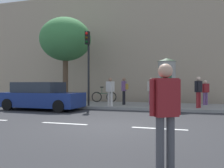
{
  "coord_description": "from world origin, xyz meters",
  "views": [
    {
      "loc": [
        2.57,
        -7.99,
        1.46
      ],
      "look_at": [
        -0.5,
        2.0,
        1.44
      ],
      "focal_mm": 39.14,
      "sensor_mm": 36.0,
      "label": 1
    }
  ],
  "objects_px": {
    "pedestrian_tallest": "(165,108)",
    "pedestrian_in_red_top": "(151,89)",
    "parked_car_dark": "(41,97)",
    "poster_column": "(167,82)",
    "bicycle_leaning": "(104,97)",
    "pedestrian_in_dark_shirt": "(110,89)",
    "traffic_light": "(88,56)",
    "pedestrian_with_backpack": "(124,88)",
    "street_tree": "(65,40)",
    "pedestrian_in_light_jacket": "(205,91)",
    "pedestrian_near_pole": "(198,90)"
  },
  "relations": [
    {
      "from": "pedestrian_in_dark_shirt",
      "to": "pedestrian_with_backpack",
      "type": "bearing_deg",
      "value": 64.38
    },
    {
      "from": "pedestrian_in_red_top",
      "to": "pedestrian_in_light_jacket",
      "type": "bearing_deg",
      "value": 17.16
    },
    {
      "from": "pedestrian_tallest",
      "to": "pedestrian_in_dark_shirt",
      "type": "xyz_separation_m",
      "value": [
        -3.94,
        9.39,
        0.08
      ]
    },
    {
      "from": "pedestrian_tallest",
      "to": "parked_car_dark",
      "type": "xyz_separation_m",
      "value": [
        -7.43,
        7.66,
        -0.32
      ]
    },
    {
      "from": "traffic_light",
      "to": "poster_column",
      "type": "height_order",
      "value": "traffic_light"
    },
    {
      "from": "poster_column",
      "to": "pedestrian_in_red_top",
      "type": "xyz_separation_m",
      "value": [
        -1.0,
        0.99,
        -0.42
      ]
    },
    {
      "from": "traffic_light",
      "to": "poster_column",
      "type": "xyz_separation_m",
      "value": [
        4.47,
        0.78,
        -1.53
      ]
    },
    {
      "from": "street_tree",
      "to": "pedestrian_with_backpack",
      "type": "distance_m",
      "value": 5.14
    },
    {
      "from": "poster_column",
      "to": "pedestrian_near_pole",
      "type": "height_order",
      "value": "poster_column"
    },
    {
      "from": "pedestrian_near_pole",
      "to": "poster_column",
      "type": "bearing_deg",
      "value": 176.25
    },
    {
      "from": "pedestrian_tallest",
      "to": "pedestrian_in_red_top",
      "type": "xyz_separation_m",
      "value": [
        -1.74,
        10.82,
        0.07
      ]
    },
    {
      "from": "street_tree",
      "to": "pedestrian_with_backpack",
      "type": "xyz_separation_m",
      "value": [
        4.01,
        0.12,
        -3.22
      ]
    },
    {
      "from": "traffic_light",
      "to": "parked_car_dark",
      "type": "xyz_separation_m",
      "value": [
        -2.22,
        -1.39,
        -2.34
      ]
    },
    {
      "from": "traffic_light",
      "to": "pedestrian_tallest",
      "type": "xyz_separation_m",
      "value": [
        5.2,
        -9.06,
        -2.02
      ]
    },
    {
      "from": "pedestrian_tallest",
      "to": "pedestrian_in_red_top",
      "type": "relative_size",
      "value": 1.07
    },
    {
      "from": "poster_column",
      "to": "pedestrian_near_pole",
      "type": "bearing_deg",
      "value": -3.75
    },
    {
      "from": "traffic_light",
      "to": "pedestrian_in_red_top",
      "type": "bearing_deg",
      "value": 26.94
    },
    {
      "from": "poster_column",
      "to": "pedestrian_in_light_jacket",
      "type": "height_order",
      "value": "poster_column"
    },
    {
      "from": "pedestrian_tallest",
      "to": "bicycle_leaning",
      "type": "distance_m",
      "value": 13.34
    },
    {
      "from": "parked_car_dark",
      "to": "poster_column",
      "type": "bearing_deg",
      "value": 17.95
    },
    {
      "from": "pedestrian_tallest",
      "to": "pedestrian_with_backpack",
      "type": "xyz_separation_m",
      "value": [
        -3.39,
        10.55,
        0.11
      ]
    },
    {
      "from": "pedestrian_near_pole",
      "to": "pedestrian_with_backpack",
      "type": "xyz_separation_m",
      "value": [
        -4.33,
        0.83,
        0.03
      ]
    },
    {
      "from": "pedestrian_near_pole",
      "to": "pedestrian_in_red_top",
      "type": "height_order",
      "value": "pedestrian_near_pole"
    },
    {
      "from": "poster_column",
      "to": "bicycle_leaning",
      "type": "xyz_separation_m",
      "value": [
        -4.56,
        2.4,
        -1.01
      ]
    },
    {
      "from": "pedestrian_tallest",
      "to": "poster_column",
      "type": "bearing_deg",
      "value": 94.29
    },
    {
      "from": "pedestrian_tallest",
      "to": "pedestrian_in_light_jacket",
      "type": "height_order",
      "value": "pedestrian_tallest"
    },
    {
      "from": "street_tree",
      "to": "pedestrian_in_light_jacket",
      "type": "distance_m",
      "value": 9.53
    },
    {
      "from": "traffic_light",
      "to": "pedestrian_in_light_jacket",
      "type": "distance_m",
      "value": 7.46
    },
    {
      "from": "pedestrian_in_light_jacket",
      "to": "pedestrian_with_backpack",
      "type": "relative_size",
      "value": 0.9
    },
    {
      "from": "pedestrian_in_red_top",
      "to": "parked_car_dark",
      "type": "relative_size",
      "value": 0.37
    },
    {
      "from": "pedestrian_near_pole",
      "to": "pedestrian_in_red_top",
      "type": "relative_size",
      "value": 1.0
    },
    {
      "from": "street_tree",
      "to": "bicycle_leaning",
      "type": "bearing_deg",
      "value": 40.83
    },
    {
      "from": "poster_column",
      "to": "bicycle_leaning",
      "type": "relative_size",
      "value": 1.6
    },
    {
      "from": "pedestrian_in_dark_shirt",
      "to": "parked_car_dark",
      "type": "distance_m",
      "value": 3.91
    },
    {
      "from": "poster_column",
      "to": "pedestrian_in_red_top",
      "type": "height_order",
      "value": "poster_column"
    },
    {
      "from": "pedestrian_in_light_jacket",
      "to": "pedestrian_near_pole",
      "type": "bearing_deg",
      "value": -103.15
    },
    {
      "from": "traffic_light",
      "to": "street_tree",
      "type": "height_order",
      "value": "street_tree"
    },
    {
      "from": "traffic_light",
      "to": "poster_column",
      "type": "bearing_deg",
      "value": 9.85
    },
    {
      "from": "pedestrian_in_dark_shirt",
      "to": "traffic_light",
      "type": "bearing_deg",
      "value": -165.05
    },
    {
      "from": "pedestrian_in_red_top",
      "to": "traffic_light",
      "type": "bearing_deg",
      "value": -153.06
    },
    {
      "from": "poster_column",
      "to": "pedestrian_tallest",
      "type": "bearing_deg",
      "value": -85.71
    },
    {
      "from": "street_tree",
      "to": "pedestrian_in_light_jacket",
      "type": "height_order",
      "value": "street_tree"
    },
    {
      "from": "pedestrian_in_red_top",
      "to": "bicycle_leaning",
      "type": "xyz_separation_m",
      "value": [
        -3.56,
        1.42,
        -0.59
      ]
    },
    {
      "from": "pedestrian_in_light_jacket",
      "to": "parked_car_dark",
      "type": "height_order",
      "value": "pedestrian_in_light_jacket"
    },
    {
      "from": "pedestrian_with_backpack",
      "to": "bicycle_leaning",
      "type": "distance_m",
      "value": 2.62
    },
    {
      "from": "traffic_light",
      "to": "pedestrian_in_red_top",
      "type": "xyz_separation_m",
      "value": [
        3.47,
        1.76,
        -1.95
      ]
    },
    {
      "from": "traffic_light",
      "to": "pedestrian_in_light_jacket",
      "type": "xyz_separation_m",
      "value": [
        6.63,
        2.74,
        -2.04
      ]
    },
    {
      "from": "pedestrian_near_pole",
      "to": "pedestrian_with_backpack",
      "type": "bearing_deg",
      "value": 169.2
    },
    {
      "from": "traffic_light",
      "to": "bicycle_leaning",
      "type": "distance_m",
      "value": 4.07
    },
    {
      "from": "poster_column",
      "to": "traffic_light",
      "type": "bearing_deg",
      "value": -170.15
    }
  ]
}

